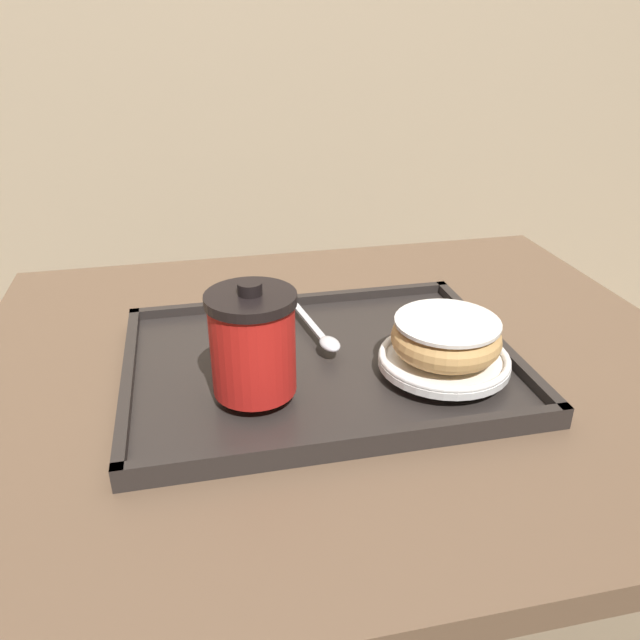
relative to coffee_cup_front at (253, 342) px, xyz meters
The scene contains 6 objects.
cafe_table 0.29m from the coffee_cup_front, 36.97° to the left, with size 0.87×0.73×0.74m.
serving_tray 0.12m from the coffee_cup_front, 36.98° to the left, with size 0.43×0.33×0.02m.
coffee_cup_front is the anchor object (origin of this frame).
plate_with_chocolate_donut 0.21m from the coffee_cup_front, ahead, with size 0.14×0.14×0.01m.
donut_chocolate_glazed 0.21m from the coffee_cup_front, ahead, with size 0.12×0.12×0.04m.
spoon 0.13m from the coffee_cup_front, 43.61° to the left, with size 0.04×0.14×0.01m.
Camera 1 is at (-0.16, -0.63, 1.11)m, focal length 35.00 mm.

